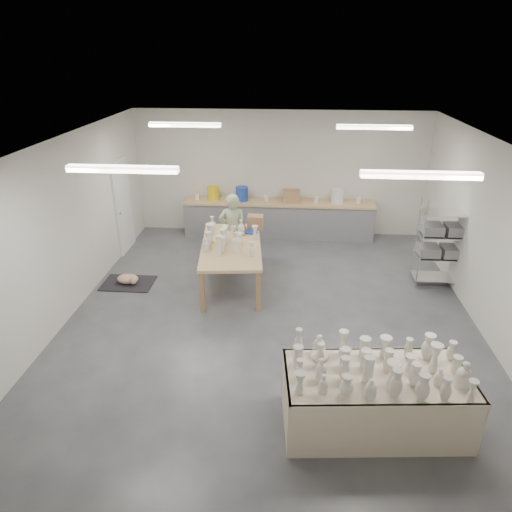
# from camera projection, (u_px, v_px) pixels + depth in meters

# --- Properties ---
(room) EXTENTS (8.00, 8.02, 3.00)m
(room) POSITION_uv_depth(u_px,v_px,m) (266.00, 201.00, 7.31)
(room) COLOR #424449
(room) RESTS_ON ground
(back_counter) EXTENTS (4.60, 0.60, 1.24)m
(back_counter) POSITION_uv_depth(u_px,v_px,m) (278.00, 218.00, 11.21)
(back_counter) COLOR tan
(back_counter) RESTS_ON ground
(wire_shelf) EXTENTS (0.88, 0.48, 1.80)m
(wire_shelf) POSITION_uv_depth(u_px,v_px,m) (442.00, 241.00, 8.74)
(wire_shelf) COLOR silver
(wire_shelf) RESTS_ON ground
(drying_table) EXTENTS (2.29, 1.24, 1.15)m
(drying_table) POSITION_uv_depth(u_px,v_px,m) (375.00, 397.00, 5.55)
(drying_table) COLOR olive
(drying_table) RESTS_ON ground
(work_table) EXTENTS (1.35, 2.35, 1.22)m
(work_table) POSITION_uv_depth(u_px,v_px,m) (232.00, 242.00, 8.85)
(work_table) COLOR tan
(work_table) RESTS_ON ground
(rug) EXTENTS (1.00, 0.70, 0.02)m
(rug) POSITION_uv_depth(u_px,v_px,m) (128.00, 283.00, 9.11)
(rug) COLOR black
(rug) RESTS_ON ground
(cat) EXTENTS (0.49, 0.41, 0.18)m
(cat) POSITION_uv_depth(u_px,v_px,m) (128.00, 279.00, 9.05)
(cat) COLOR white
(cat) RESTS_ON rug
(potter) EXTENTS (0.61, 0.41, 1.61)m
(potter) POSITION_uv_depth(u_px,v_px,m) (233.00, 231.00, 9.53)
(potter) COLOR #9FAD86
(potter) RESTS_ON ground
(red_stool) EXTENTS (0.38, 0.38, 0.33)m
(red_stool) POSITION_uv_depth(u_px,v_px,m) (235.00, 248.00, 9.99)
(red_stool) COLOR #A6171E
(red_stool) RESTS_ON ground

